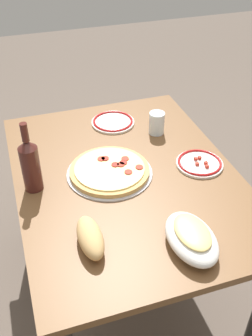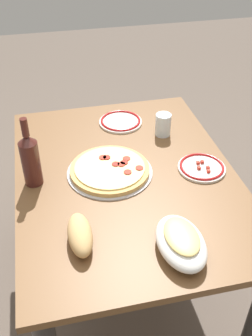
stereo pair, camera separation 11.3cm
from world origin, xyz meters
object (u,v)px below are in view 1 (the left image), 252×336
(dining_table, at_px, (126,198))
(side_plate_near, at_px, (113,122))
(baked_pasta_dish, at_px, (192,237))
(wine_bottle, at_px, (30,164))
(side_plate_far, at_px, (200,163))
(bread_loaf, at_px, (90,237))
(pepperoni_pizza, at_px, (110,171))
(water_glass, at_px, (157,123))

(dining_table, xyz_separation_m, side_plate_near, (-0.39, 0.06, 0.14))
(baked_pasta_dish, distance_m, side_plate_near, 0.81)
(wine_bottle, distance_m, side_plate_far, 0.67)
(dining_table, bearing_deg, bread_loaf, -35.10)
(dining_table, height_order, baked_pasta_dish, baked_pasta_dish)
(pepperoni_pizza, xyz_separation_m, side_plate_far, (0.06, 0.36, -0.01))
(wine_bottle, relative_size, bread_loaf, 1.50)
(pepperoni_pizza, distance_m, side_plate_far, 0.37)
(wine_bottle, bearing_deg, side_plate_near, 130.82)
(dining_table, xyz_separation_m, bread_loaf, (0.32, -0.22, 0.16))
(baked_pasta_dish, relative_size, side_plate_far, 1.25)
(side_plate_far, relative_size, bread_loaf, 1.02)
(dining_table, relative_size, bread_loaf, 6.16)
(water_glass, distance_m, side_plate_near, 0.22)
(baked_pasta_dish, height_order, wine_bottle, wine_bottle)
(pepperoni_pizza, bearing_deg, water_glass, 128.12)
(dining_table, height_order, water_glass, water_glass)
(pepperoni_pizza, distance_m, wine_bottle, 0.31)
(water_glass, bearing_deg, dining_table, -42.39)
(baked_pasta_dish, relative_size, bread_loaf, 1.28)
(baked_pasta_dish, height_order, side_plate_near, baked_pasta_dish)
(dining_table, bearing_deg, wine_bottle, -94.50)
(wine_bottle, height_order, side_plate_near, wine_bottle)
(baked_pasta_dish, height_order, water_glass, water_glass)
(dining_table, distance_m, water_glass, 0.38)
(wine_bottle, xyz_separation_m, water_glass, (-0.22, 0.58, -0.06))
(pepperoni_pizza, xyz_separation_m, side_plate_near, (-0.37, 0.12, -0.01))
(pepperoni_pizza, relative_size, baked_pasta_dish, 1.42)
(baked_pasta_dish, bearing_deg, dining_table, -169.06)
(dining_table, xyz_separation_m, wine_bottle, (-0.03, -0.36, 0.24))
(pepperoni_pizza, relative_size, water_glass, 3.34)
(dining_table, xyz_separation_m, water_glass, (-0.25, 0.23, 0.18))
(side_plate_near, xyz_separation_m, side_plate_far, (0.42, 0.24, 0.00))
(baked_pasta_dish, distance_m, side_plate_far, 0.44)
(baked_pasta_dish, xyz_separation_m, water_glass, (-0.67, 0.15, 0.01))
(baked_pasta_dish, distance_m, wine_bottle, 0.63)
(water_glass, xyz_separation_m, side_plate_near, (-0.14, -0.16, -0.04))
(bread_loaf, bearing_deg, baked_pasta_dish, 71.37)
(baked_pasta_dish, xyz_separation_m, bread_loaf, (-0.10, -0.30, -0.01))
(side_plate_near, distance_m, side_plate_far, 0.49)
(side_plate_near, bearing_deg, bread_loaf, -21.94)
(dining_table, bearing_deg, side_plate_near, 170.99)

